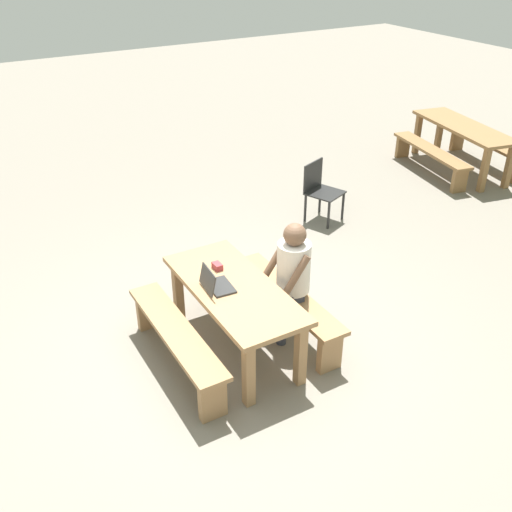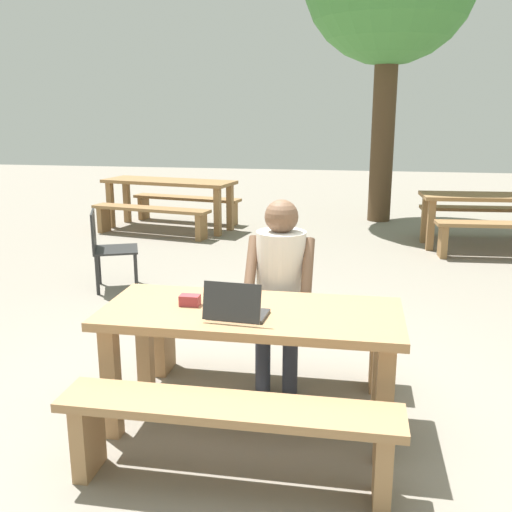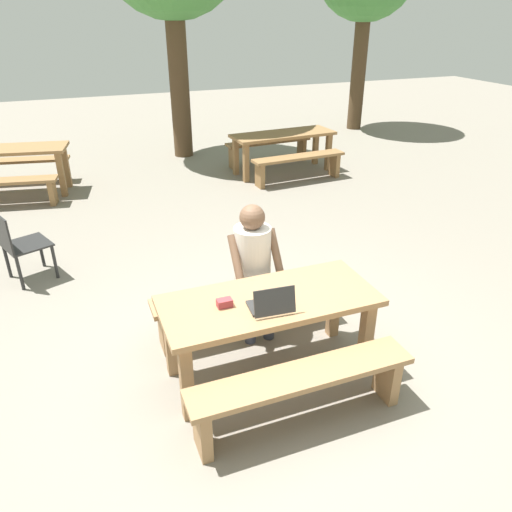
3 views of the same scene
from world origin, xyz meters
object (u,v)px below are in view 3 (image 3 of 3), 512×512
Objects in this scene: picnic_table_front at (269,311)px; picnic_table_rear at (283,140)px; small_pouch at (225,303)px; person_seated at (254,261)px; laptop at (271,304)px; plastic_chair at (19,244)px.

picnic_table_front is 0.90× the size of picnic_table_rear.
picnic_table_front is at bearing -1.97° from small_pouch.
person_seated reaches higher than picnic_table_rear.
picnic_table_front is at bearing -103.50° from laptop.
picnic_table_rear is (2.40, 5.18, -0.17)m from laptop.
person_seated is 0.66× the size of picnic_table_rear.
laptop is 0.41× the size of plastic_chair.
picnic_table_front is 0.24m from laptop.
small_pouch is 0.09× the size of person_seated.
picnic_table_front is 14.81× the size of small_pouch.
person_seated is (0.09, 0.58, 0.14)m from picnic_table_front.
laptop is 5.71m from picnic_table_rear.
plastic_chair is (-1.57, 2.38, -0.30)m from small_pouch.
small_pouch is at bearing 178.03° from picnic_table_front.
plastic_chair reaches higher than picnic_table_front.
small_pouch is (-0.31, 0.18, -0.02)m from laptop.
picnic_table_rear is at bearing -80.61° from plastic_chair.
person_seated reaches higher than picnic_table_front.
small_pouch reaches higher than picnic_table_rear.
picnic_table_front is 5.11× the size of laptop.
plastic_chair is at bearing 137.99° from person_seated.
person_seated reaches higher than small_pouch.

